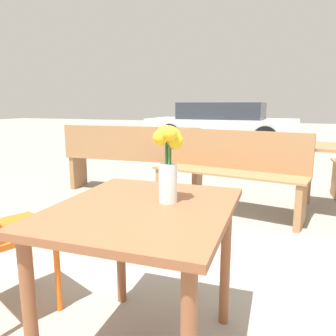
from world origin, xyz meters
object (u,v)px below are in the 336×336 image
bench_far (229,169)px  parked_car (222,125)px  table_front (143,232)px  flower_vase (168,164)px  bench_near (132,156)px

bench_far → parked_car: (-1.22, 5.74, 0.10)m
table_front → parked_car: 7.96m
table_front → parked_car: parked_car is taller
table_front → bench_far: size_ratio=0.53×
table_front → flower_vase: size_ratio=2.61×
table_front → parked_car: bearing=99.0°
bench_far → parked_car: 5.87m
flower_vase → bench_far: 2.08m
table_front → parked_car: (-1.24, 7.86, -0.03)m
table_front → bench_far: bearing=90.4°
flower_vase → bench_far: size_ratio=0.20×
bench_far → parked_car: parked_car is taller
bench_near → parked_car: size_ratio=0.45×
table_front → bench_near: bench_near is taller
table_front → bench_near: bearing=117.8°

